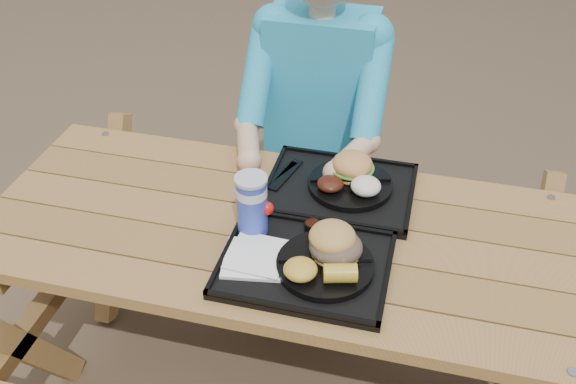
# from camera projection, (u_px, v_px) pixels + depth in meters

# --- Properties ---
(picnic_table) EXTENTS (1.80, 1.49, 0.75)m
(picnic_table) POSITION_uv_depth(u_px,v_px,m) (288.00, 316.00, 2.08)
(picnic_table) COLOR #999999
(picnic_table) RESTS_ON ground
(tray_near) EXTENTS (0.45, 0.35, 0.02)m
(tray_near) POSITION_uv_depth(u_px,v_px,m) (305.00, 266.00, 1.72)
(tray_near) COLOR black
(tray_near) RESTS_ON picnic_table
(tray_far) EXTENTS (0.45, 0.35, 0.02)m
(tray_far) POSITION_uv_depth(u_px,v_px,m) (340.00, 190.00, 1.98)
(tray_far) COLOR black
(tray_far) RESTS_ON picnic_table
(plate_near) EXTENTS (0.26, 0.26, 0.02)m
(plate_near) POSITION_uv_depth(u_px,v_px,m) (325.00, 265.00, 1.69)
(plate_near) COLOR black
(plate_near) RESTS_ON tray_near
(plate_far) EXTENTS (0.26, 0.26, 0.02)m
(plate_far) POSITION_uv_depth(u_px,v_px,m) (350.00, 184.00, 1.97)
(plate_far) COLOR black
(plate_far) RESTS_ON tray_far
(napkin_stack) EXTENTS (0.18, 0.18, 0.02)m
(napkin_stack) POSITION_uv_depth(u_px,v_px,m) (254.00, 258.00, 1.71)
(napkin_stack) COLOR white
(napkin_stack) RESTS_ON tray_near
(soda_cup) EXTENTS (0.09, 0.09, 0.17)m
(soda_cup) POSITION_uv_depth(u_px,v_px,m) (252.00, 206.00, 1.77)
(soda_cup) COLOR #182EB5
(soda_cup) RESTS_ON tray_near
(condiment_bbq) EXTENTS (0.05, 0.05, 0.03)m
(condiment_bbq) POSITION_uv_depth(u_px,v_px,m) (313.00, 226.00, 1.81)
(condiment_bbq) COLOR black
(condiment_bbq) RESTS_ON tray_near
(condiment_mustard) EXTENTS (0.05, 0.05, 0.03)m
(condiment_mustard) POSITION_uv_depth(u_px,v_px,m) (333.00, 230.00, 1.79)
(condiment_mustard) COLOR yellow
(condiment_mustard) RESTS_ON tray_near
(sandwich) EXTENTS (0.13, 0.13, 0.14)m
(sandwich) POSITION_uv_depth(u_px,v_px,m) (337.00, 235.00, 1.67)
(sandwich) COLOR gold
(sandwich) RESTS_ON plate_near
(mac_cheese) EXTENTS (0.09, 0.09, 0.04)m
(mac_cheese) POSITION_uv_depth(u_px,v_px,m) (300.00, 269.00, 1.63)
(mac_cheese) COLOR gold
(mac_cheese) RESTS_ON plate_near
(corn_cob) EXTENTS (0.10, 0.10, 0.05)m
(corn_cob) POSITION_uv_depth(u_px,v_px,m) (340.00, 273.00, 1.61)
(corn_cob) COLOR gold
(corn_cob) RESTS_ON plate_near
(cutlery_far) EXTENTS (0.07, 0.18, 0.01)m
(cutlery_far) POSITION_uv_depth(u_px,v_px,m) (286.00, 175.00, 2.03)
(cutlery_far) COLOR black
(cutlery_far) RESTS_ON tray_far
(burger) EXTENTS (0.13, 0.13, 0.11)m
(burger) POSITION_uv_depth(u_px,v_px,m) (353.00, 160.00, 1.96)
(burger) COLOR #D5894B
(burger) RESTS_ON plate_far
(baked_beans) EXTENTS (0.08, 0.08, 0.04)m
(baked_beans) POSITION_uv_depth(u_px,v_px,m) (330.00, 184.00, 1.93)
(baked_beans) COLOR #41170D
(baked_beans) RESTS_ON plate_far
(potato_salad) EXTENTS (0.09, 0.09, 0.05)m
(potato_salad) POSITION_uv_depth(u_px,v_px,m) (366.00, 186.00, 1.91)
(potato_salad) COLOR white
(potato_salad) RESTS_ON plate_far
(diner) EXTENTS (0.48, 0.84, 1.28)m
(diner) POSITION_uv_depth(u_px,v_px,m) (318.00, 139.00, 2.44)
(diner) COLOR #19B09E
(diner) RESTS_ON ground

